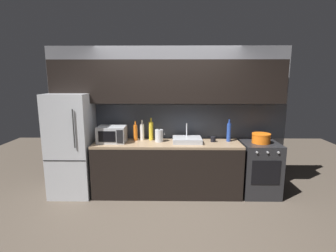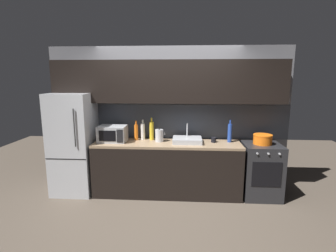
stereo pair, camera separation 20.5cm
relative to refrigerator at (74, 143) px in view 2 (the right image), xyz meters
The scene contains 14 objects.
ground_plane 2.03m from the refrigerator, 29.30° to the right, with size 10.00×10.00×0.00m, color #4C4238.
back_wall 1.77m from the refrigerator, 10.53° to the left, with size 4.19×0.44×2.50m.
counter_run 1.65m from the refrigerator, ahead, with size 2.45×0.60×0.90m.
refrigerator is the anchor object (origin of this frame).
oven_range 3.19m from the refrigerator, ahead, with size 0.60×0.62×0.90m.
microwave 0.70m from the refrigerator, ahead, with size 0.46×0.35×0.27m.
sink_basin 1.94m from the refrigerator, ahead, with size 0.48×0.38×0.30m.
kettle 1.48m from the refrigerator, ahead, with size 0.17×0.14×0.23m.
wine_bottle_white 1.20m from the refrigerator, ahead, with size 0.08×0.08×0.35m.
wine_bottle_orange 1.08m from the refrigerator, ahead, with size 0.07×0.07×0.34m.
wine_bottle_blue 2.66m from the refrigerator, ahead, with size 0.07×0.07×0.38m.
wine_bottle_yellow 1.35m from the refrigerator, ahead, with size 0.08×0.08×0.39m.
mug_dark 2.38m from the refrigerator, ahead, with size 0.09×0.09×0.09m, color black.
cooking_pot 3.16m from the refrigerator, ahead, with size 0.30×0.30×0.16m.
Camera 2 is at (0.28, -3.20, 1.96)m, focal length 27.16 mm.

